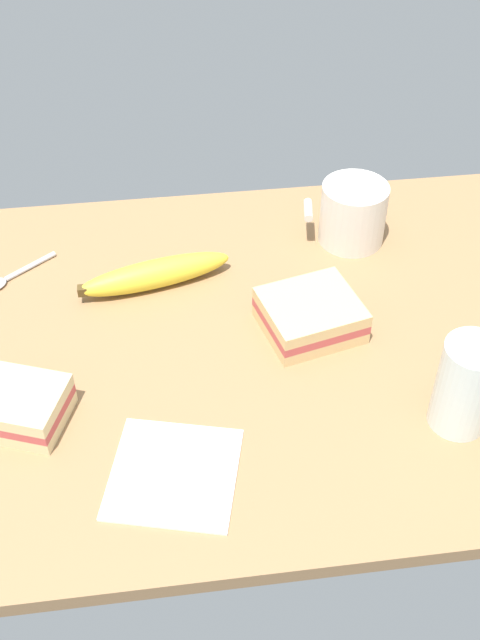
% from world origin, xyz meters
% --- Properties ---
extents(tabletop, '(0.90, 0.64, 0.02)m').
position_xyz_m(tabletop, '(0.00, 0.00, 0.01)').
color(tabletop, '#936D47').
rests_on(tabletop, ground).
extents(coffee_mug_black, '(0.12, 0.09, 0.09)m').
position_xyz_m(coffee_mug_black, '(0.18, 0.18, 0.07)').
color(coffee_mug_black, silver).
rests_on(coffee_mug_black, tabletop).
extents(sandwich_main, '(0.11, 0.11, 0.04)m').
position_xyz_m(sandwich_main, '(-0.25, -0.10, 0.04)').
color(sandwich_main, beige).
rests_on(sandwich_main, tabletop).
extents(sandwich_side, '(0.14, 0.13, 0.04)m').
position_xyz_m(sandwich_side, '(0.09, 0.01, 0.04)').
color(sandwich_side, '#DBB77A').
rests_on(sandwich_side, tabletop).
extents(glass_of_milk, '(0.06, 0.06, 0.11)m').
position_xyz_m(glass_of_milk, '(0.22, -0.16, 0.07)').
color(glass_of_milk, silver).
rests_on(glass_of_milk, tabletop).
extents(banana, '(0.21, 0.08, 0.04)m').
position_xyz_m(banana, '(-0.10, 0.11, 0.04)').
color(banana, yellow).
rests_on(banana, tabletop).
extents(spoon, '(0.10, 0.08, 0.01)m').
position_xyz_m(spoon, '(-0.30, 0.15, 0.02)').
color(spoon, silver).
rests_on(spoon, tabletop).
extents(paper_napkin, '(0.16, 0.16, 0.00)m').
position_xyz_m(paper_napkin, '(-0.10, -0.19, 0.02)').
color(paper_napkin, white).
rests_on(paper_napkin, tabletop).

